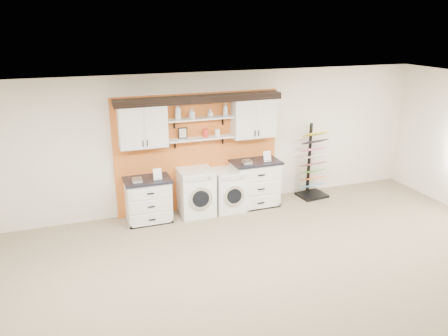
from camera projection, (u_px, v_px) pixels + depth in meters
name	position (u px, v px, depth m)	size (l,w,h in m)	color
floor	(286.00, 320.00, 5.73)	(10.00, 10.00, 0.00)	#857359
ceiling	(297.00, 110.00, 4.84)	(10.00, 10.00, 0.00)	white
wall_back	(198.00, 142.00, 8.85)	(10.00, 10.00, 0.00)	silver
accent_panel	(199.00, 152.00, 8.89)	(3.40, 0.07, 2.40)	#C96322
upper_cabinet_left	(143.00, 125.00, 8.16)	(0.90, 0.35, 0.84)	white
upper_cabinet_right	(254.00, 117.00, 8.88)	(0.90, 0.35, 0.84)	white
shelf_lower	(201.00, 138.00, 8.63)	(1.32, 0.28, 0.03)	white
shelf_upper	(200.00, 118.00, 8.51)	(1.32, 0.28, 0.03)	white
crown_molding	(200.00, 98.00, 8.39)	(3.30, 0.41, 0.13)	black
picture_frame	(183.00, 133.00, 8.53)	(0.18, 0.02, 0.22)	black
canister_red	(205.00, 133.00, 8.64)	(0.11, 0.11, 0.16)	red
canister_cream	(217.00, 133.00, 8.72)	(0.10, 0.10, 0.14)	silver
base_cabinet_left	(148.00, 200.00, 8.48)	(0.89, 0.66, 0.87)	white
base_cabinet_right	(255.00, 183.00, 9.18)	(1.01, 0.66, 0.99)	white
washer	(196.00, 192.00, 8.77)	(0.67, 0.71, 0.94)	white
dryer	(228.00, 190.00, 9.01)	(0.62, 0.71, 0.86)	white
sample_rack	(312.00, 174.00, 9.65)	(0.64, 0.55, 1.64)	black
soap_bottle_a	(178.00, 111.00, 8.31)	(0.12, 0.12, 0.31)	silver
soap_bottle_b	(192.00, 113.00, 8.42)	(0.09, 0.09, 0.19)	silver
soap_bottle_c	(210.00, 113.00, 8.54)	(0.12, 0.12, 0.15)	silver
soap_bottle_d	(225.00, 109.00, 8.63)	(0.10, 0.10, 0.26)	silver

